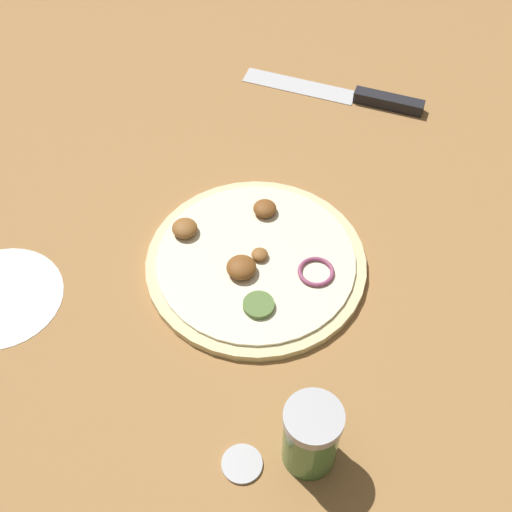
% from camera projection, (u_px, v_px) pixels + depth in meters
% --- Properties ---
extents(ground_plane, '(3.00, 3.00, 0.00)m').
position_uv_depth(ground_plane, '(256.00, 266.00, 0.87)').
color(ground_plane, '#9E703F').
extents(pizza, '(0.27, 0.27, 0.03)m').
position_uv_depth(pizza, '(255.00, 262.00, 0.87)').
color(pizza, beige).
rests_on(pizza, ground_plane).
extents(knife, '(0.24, 0.18, 0.02)m').
position_uv_depth(knife, '(363.00, 97.00, 1.06)').
color(knife, silver).
rests_on(knife, ground_plane).
extents(spice_jar, '(0.06, 0.06, 0.09)m').
position_uv_depth(spice_jar, '(311.00, 436.00, 0.69)').
color(spice_jar, '#4C7F42').
rests_on(spice_jar, ground_plane).
extents(loose_cap, '(0.04, 0.04, 0.01)m').
position_uv_depth(loose_cap, '(242.00, 463.00, 0.72)').
color(loose_cap, '#B2B2B7').
rests_on(loose_cap, ground_plane).
extents(flour_patch, '(0.15, 0.15, 0.00)m').
position_uv_depth(flour_patch, '(1.00, 297.00, 0.84)').
color(flour_patch, white).
rests_on(flour_patch, ground_plane).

